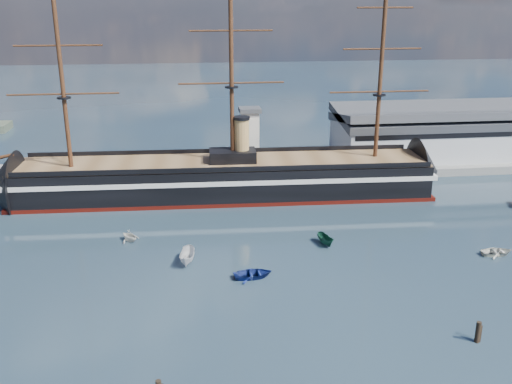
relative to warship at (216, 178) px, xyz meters
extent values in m
plane|color=#1C2834|center=(6.06, -20.00, -4.04)|extent=(600.00, 600.00, 0.00)
cube|color=slate|center=(16.06, 16.00, -4.04)|extent=(180.00, 18.00, 2.00)
cube|color=#B7BABC|center=(64.06, 20.00, 2.96)|extent=(62.00, 20.00, 10.00)
cube|color=#3F4247|center=(64.06, 20.00, 8.56)|extent=(63.00, 21.00, 2.00)
cube|color=silver|center=(9.06, 13.00, 4.96)|extent=(4.00, 4.00, 14.00)
cube|color=#3F4247|center=(9.06, 13.00, 12.46)|extent=(5.00, 5.00, 1.00)
cube|color=black|center=(1.73, 0.00, -0.04)|extent=(88.53, 19.26, 7.00)
cube|color=silver|center=(1.73, 0.00, 1.16)|extent=(90.54, 19.57, 1.00)
cube|color=#430D07|center=(1.73, 0.00, -3.69)|extent=(90.54, 19.53, 0.90)
cone|color=black|center=(-44.77, 0.00, -0.34)|extent=(14.57, 16.19, 15.68)
cone|color=black|center=(48.23, 0.00, -0.34)|extent=(11.58, 16.08, 15.68)
cube|color=brown|center=(1.73, 0.00, 3.56)|extent=(88.49, 17.98, 0.40)
cube|color=black|center=(3.73, 0.00, 4.96)|extent=(10.22, 6.37, 2.50)
cylinder|color=tan|center=(5.73, 0.00, 8.46)|extent=(3.20, 3.20, 9.00)
cylinder|color=#381E0F|center=(-30.27, 0.00, 22.76)|extent=(0.90, 0.90, 38.00)
cylinder|color=#381E0F|center=(3.73, 0.00, 24.76)|extent=(0.90, 0.90, 42.00)
cylinder|color=#381E0F|center=(35.73, 0.00, 21.76)|extent=(0.90, 0.90, 36.00)
imported|color=silver|center=(-6.72, -33.47, -4.04)|extent=(7.35, 3.63, 2.81)
imported|color=navy|center=(3.31, -39.78, -4.04)|extent=(1.96, 3.95, 1.77)
imported|color=#133F2E|center=(17.47, -29.08, -4.04)|extent=(5.94, 3.34, 2.24)
imported|color=silver|center=(-16.88, -22.96, -4.04)|extent=(6.51, 6.17, 2.30)
imported|color=silver|center=(45.34, -36.77, -4.04)|extent=(1.54, 3.46, 1.58)
cylinder|color=black|center=(29.18, -60.89, -4.04)|extent=(0.64, 0.64, 3.58)
camera|label=1|loc=(-6.36, -118.95, 36.99)|focal=40.00mm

